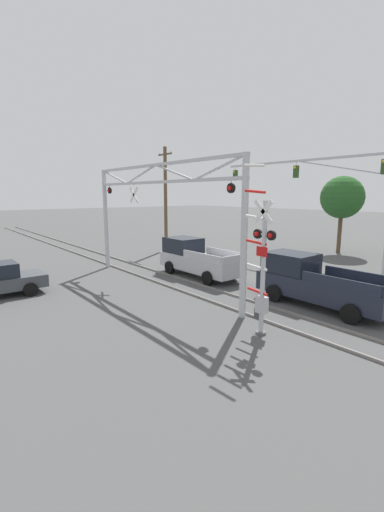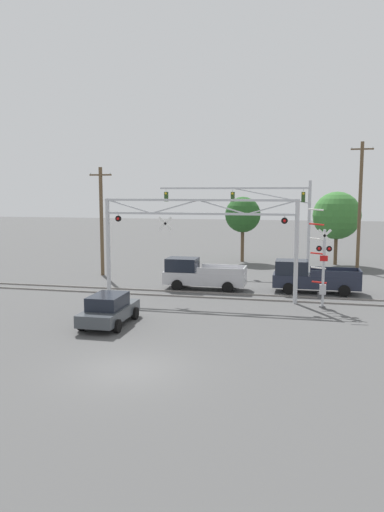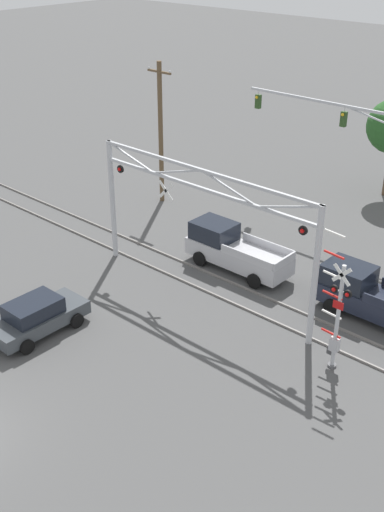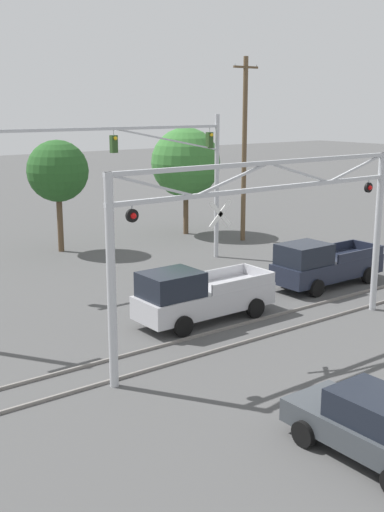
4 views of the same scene
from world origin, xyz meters
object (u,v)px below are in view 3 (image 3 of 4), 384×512
at_px(pickup_truck_following, 372,297).
at_px(utility_pole_left, 161,132).
at_px(pickup_truck_lead, 233,249).
at_px(sedan_waiting, 37,316).
at_px(crossing_signal_mast, 336,318).
at_px(crossing_gantry, 201,212).

distance_m(pickup_truck_following, utility_pole_left, 16.88).
height_order(pickup_truck_lead, pickup_truck_following, same).
bearing_deg(pickup_truck_lead, sedan_waiting, -104.34).
xyz_separation_m(crossing_signal_mast, utility_pole_left, (-16.74, 7.74, 2.18)).
relative_size(crossing_signal_mast, pickup_truck_lead, 1.03).
xyz_separation_m(crossing_signal_mast, pickup_truck_following, (-0.58, 4.24, -1.22)).
relative_size(pickup_truck_following, utility_pole_left, 0.66).
distance_m(sedan_waiting, utility_pole_left, 15.72).
bearing_deg(utility_pole_left, sedan_waiting, -66.14).
height_order(crossing_signal_mast, sedan_waiting, crossing_signal_mast).
relative_size(crossing_signal_mast, sedan_waiting, 1.34).
distance_m(crossing_gantry, utility_pole_left, 11.62).
relative_size(crossing_gantry, utility_pole_left, 1.42).
relative_size(crossing_gantry, pickup_truck_following, 2.16).
xyz_separation_m(sedan_waiting, utility_pole_left, (-6.19, 13.99, 3.62)).
xyz_separation_m(pickup_truck_lead, utility_pole_left, (-8.76, 3.95, 3.40)).
bearing_deg(crossing_gantry, utility_pole_left, 143.05).
relative_size(sedan_waiting, utility_pole_left, 0.50).
relative_size(crossing_gantry, pickup_truck_lead, 2.18).
bearing_deg(utility_pole_left, crossing_signal_mast, -24.80).
xyz_separation_m(crossing_gantry, pickup_truck_following, (6.87, 3.49, -3.16)).
distance_m(crossing_signal_mast, utility_pole_left, 18.57).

